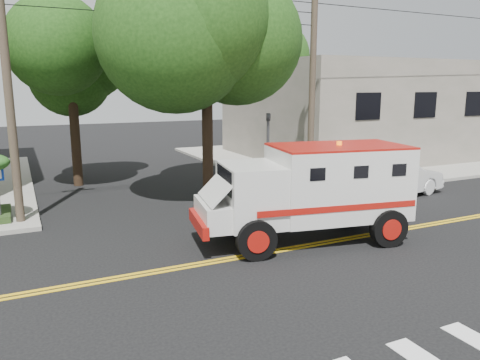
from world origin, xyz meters
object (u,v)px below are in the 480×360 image
armored_truck (312,187)px  pedestrian_a (328,162)px  pedestrian_b (292,164)px  parked_sedan (395,178)px

armored_truck → pedestrian_a: 8.99m
armored_truck → pedestrian_b: size_ratio=3.99×
parked_sedan → pedestrian_b: 4.85m
parked_sedan → pedestrian_a: pedestrian_a is taller
pedestrian_a → pedestrian_b: size_ratio=1.02×
pedestrian_a → parked_sedan: bearing=62.9°
pedestrian_a → pedestrian_b: pedestrian_a is taller
armored_truck → pedestrian_a: size_ratio=3.89×
armored_truck → pedestrian_a: armored_truck is taller
armored_truck → parked_sedan: bearing=37.2°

